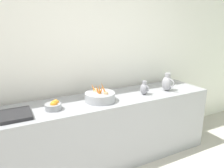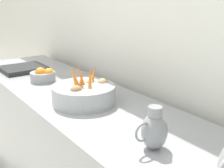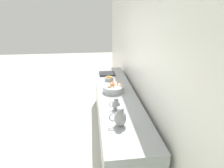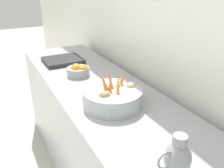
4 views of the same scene
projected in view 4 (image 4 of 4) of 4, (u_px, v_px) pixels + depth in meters
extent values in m
cube|color=#9EA0A5|center=(121.00, 163.00, 1.71)|extent=(0.66, 3.06, 0.90)
cylinder|color=#9EA0A5|center=(112.00, 98.00, 1.52)|extent=(0.37, 0.37, 0.11)
torus|color=#9EA0A5|center=(112.00, 104.00, 1.53)|extent=(0.22, 0.22, 0.01)
cone|color=orange|center=(122.00, 79.00, 1.56)|extent=(0.09, 0.07, 0.12)
cone|color=orange|center=(118.00, 85.00, 1.44)|extent=(0.06, 0.08, 0.16)
cone|color=orange|center=(110.00, 81.00, 1.50)|extent=(0.05, 0.08, 0.15)
cone|color=orange|center=(110.00, 85.00, 1.46)|extent=(0.04, 0.08, 0.13)
cone|color=orange|center=(104.00, 82.00, 1.48)|extent=(0.08, 0.07, 0.16)
ellipsoid|color=tan|center=(131.00, 86.00, 1.54)|extent=(0.06, 0.05, 0.05)
ellipsoid|color=#9E7F56|center=(105.00, 95.00, 1.42)|extent=(0.07, 0.06, 0.05)
ellipsoid|color=tan|center=(118.00, 86.00, 1.55)|extent=(0.05, 0.05, 0.04)
cylinder|color=gray|center=(78.00, 72.00, 1.98)|extent=(0.18, 0.18, 0.07)
sphere|color=orange|center=(83.00, 69.00, 1.95)|extent=(0.07, 0.07, 0.07)
sphere|color=orange|center=(76.00, 68.00, 1.96)|extent=(0.08, 0.08, 0.08)
ellipsoid|color=gray|center=(178.00, 158.00, 0.98)|extent=(0.11, 0.11, 0.15)
cylinder|color=gray|center=(180.00, 140.00, 0.94)|extent=(0.06, 0.06, 0.04)
torus|color=gray|center=(166.00, 160.00, 0.95)|extent=(0.08, 0.01, 0.08)
cube|color=#232326|center=(63.00, 60.00, 2.30)|extent=(0.34, 0.30, 0.04)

